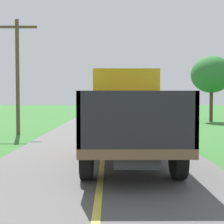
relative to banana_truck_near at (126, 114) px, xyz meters
The scene contains 3 objects.
banana_truck_near is the anchor object (origin of this frame).
utility_pole_roadside 9.10m from the banana_truck_near, 127.42° to the left, with size 2.12×0.20×6.13m.
roadside_tree_near_left 18.46m from the banana_truck_near, 63.94° to the left, with size 3.41×3.41×5.52m.
Camera 1 is at (0.21, 3.00, 1.92)m, focal length 49.66 mm.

